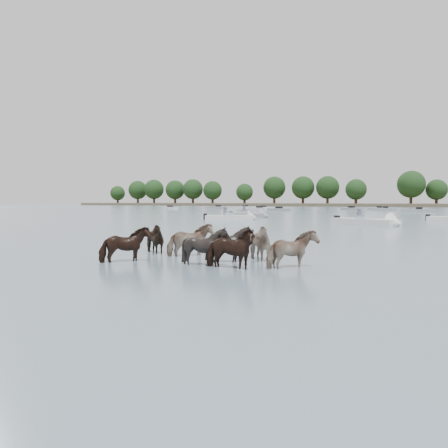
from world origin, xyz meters
The scene contains 8 objects.
ground centered at (0.00, 0.00, 0.00)m, with size 400.00×400.00×0.00m, color #4E5E70.
shoreline centered at (-70.00, 150.00, 0.50)m, with size 160.00×30.00×1.00m, color #4C4233.
pony_herd centered at (1.51, -0.28, 0.46)m, with size 7.03×3.81×1.30m.
motorboat_a centered at (-11.14, 25.94, 0.23)m, with size 5.15×3.89×1.92m.
motorboat_b centered at (2.09, 23.15, 0.22)m, with size 6.00×4.00×1.92m.
motorboat_f centered at (-12.59, 32.82, 0.23)m, with size 4.81×1.92×1.92m.
distant_flotilla centered at (-1.09, 74.89, 0.26)m, with size 104.29×24.53×0.93m.
treeline centered at (-69.07, 148.90, 6.78)m, with size 146.26×21.54×12.42m.
Camera 1 is at (8.35, -11.58, 1.84)m, focal length 35.07 mm.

